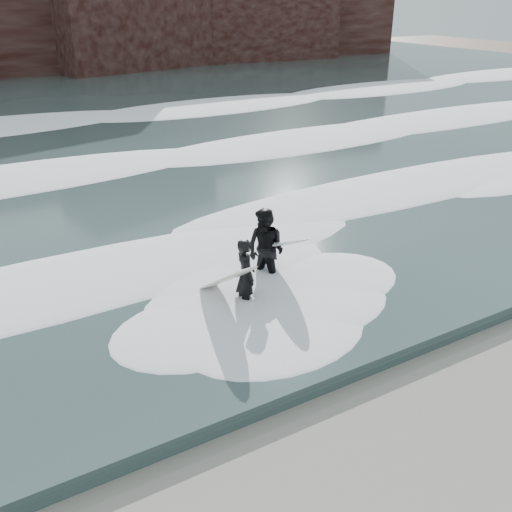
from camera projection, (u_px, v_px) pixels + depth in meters
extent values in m
cube|color=#2E4041|center=(55.00, 110.00, 30.17)|extent=(90.00, 52.00, 0.30)
ellipsoid|color=white|center=(235.00, 230.00, 14.45)|extent=(60.00, 3.20, 0.20)
ellipsoid|color=white|center=(140.00, 163.00, 19.90)|extent=(60.00, 4.00, 0.24)
ellipsoid|color=white|center=(73.00, 117.00, 26.92)|extent=(60.00, 4.80, 0.30)
imported|color=black|center=(246.00, 276.00, 11.26)|extent=(0.46, 0.62, 1.58)
ellipsoid|color=silver|center=(227.00, 278.00, 11.11)|extent=(0.82, 2.00, 1.33)
imported|color=black|center=(266.00, 250.00, 12.10)|extent=(0.99, 1.09, 1.82)
ellipsoid|color=silver|center=(282.00, 243.00, 12.26)|extent=(0.76, 2.08, 1.04)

